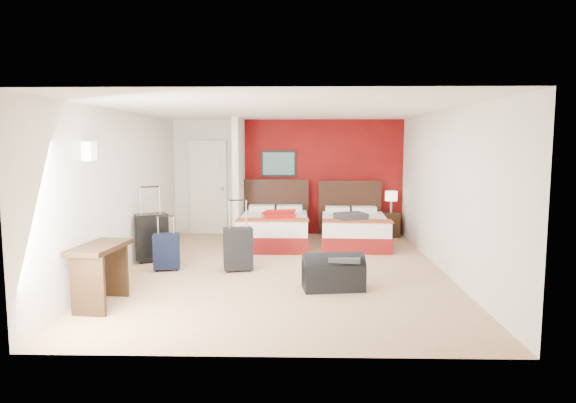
{
  "coord_description": "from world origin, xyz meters",
  "views": [
    {
      "loc": [
        0.27,
        -7.8,
        2.01
      ],
      "look_at": [
        0.06,
        0.8,
        1.0
      ],
      "focal_mm": 31.55,
      "sensor_mm": 36.0,
      "label": 1
    }
  ],
  "objects_px": {
    "nightstand": "(391,224)",
    "suitcase_navy": "(167,253)",
    "duffel_bag": "(333,274)",
    "table_lamp": "(391,202)",
    "red_suitcase_open": "(279,214)",
    "bed_left": "(274,230)",
    "bed_right": "(354,231)",
    "desk": "(101,275)",
    "suitcase_charcoal": "(238,250)",
    "suitcase_black": "(152,239)"
  },
  "relations": [
    {
      "from": "suitcase_black",
      "to": "suitcase_charcoal",
      "type": "bearing_deg",
      "value": -48.19
    },
    {
      "from": "duffel_bag",
      "to": "nightstand",
      "type": "bearing_deg",
      "value": 62.46
    },
    {
      "from": "red_suitcase_open",
      "to": "suitcase_charcoal",
      "type": "xyz_separation_m",
      "value": [
        -0.56,
        -1.97,
        -0.29
      ]
    },
    {
      "from": "duffel_bag",
      "to": "desk",
      "type": "relative_size",
      "value": 0.9
    },
    {
      "from": "suitcase_black",
      "to": "duffel_bag",
      "type": "height_order",
      "value": "suitcase_black"
    },
    {
      "from": "bed_right",
      "to": "suitcase_navy",
      "type": "bearing_deg",
      "value": -143.89
    },
    {
      "from": "nightstand",
      "to": "duffel_bag",
      "type": "xyz_separation_m",
      "value": [
        -1.48,
        -3.96,
        -0.05
      ]
    },
    {
      "from": "table_lamp",
      "to": "desk",
      "type": "relative_size",
      "value": 0.5
    },
    {
      "from": "suitcase_black",
      "to": "duffel_bag",
      "type": "distance_m",
      "value": 3.36
    },
    {
      "from": "table_lamp",
      "to": "desk",
      "type": "height_order",
      "value": "table_lamp"
    },
    {
      "from": "table_lamp",
      "to": "bed_left",
      "type": "bearing_deg",
      "value": -159.64
    },
    {
      "from": "duffel_bag",
      "to": "table_lamp",
      "type": "bearing_deg",
      "value": 62.46
    },
    {
      "from": "bed_left",
      "to": "duffel_bag",
      "type": "bearing_deg",
      "value": -72.54
    },
    {
      "from": "table_lamp",
      "to": "suitcase_black",
      "type": "bearing_deg",
      "value": -151.82
    },
    {
      "from": "nightstand",
      "to": "bed_left",
      "type": "bearing_deg",
      "value": -155.73
    },
    {
      "from": "nightstand",
      "to": "desk",
      "type": "xyz_separation_m",
      "value": [
        -4.39,
        -4.72,
        0.12
      ]
    },
    {
      "from": "red_suitcase_open",
      "to": "duffel_bag",
      "type": "distance_m",
      "value": 3.1
    },
    {
      "from": "suitcase_navy",
      "to": "suitcase_black",
      "type": "bearing_deg",
      "value": 114.03
    },
    {
      "from": "nightstand",
      "to": "duffel_bag",
      "type": "relative_size",
      "value": 0.63
    },
    {
      "from": "table_lamp",
      "to": "duffel_bag",
      "type": "distance_m",
      "value": 4.26
    },
    {
      "from": "bed_left",
      "to": "nightstand",
      "type": "height_order",
      "value": "bed_left"
    },
    {
      "from": "bed_left",
      "to": "desk",
      "type": "bearing_deg",
      "value": -117.19
    },
    {
      "from": "bed_left",
      "to": "bed_right",
      "type": "relative_size",
      "value": 1.04
    },
    {
      "from": "suitcase_charcoal",
      "to": "red_suitcase_open",
      "type": "bearing_deg",
      "value": 60.65
    },
    {
      "from": "red_suitcase_open",
      "to": "suitcase_charcoal",
      "type": "relative_size",
      "value": 1.26
    },
    {
      "from": "bed_right",
      "to": "table_lamp",
      "type": "height_order",
      "value": "table_lamp"
    },
    {
      "from": "suitcase_charcoal",
      "to": "suitcase_navy",
      "type": "xyz_separation_m",
      "value": [
        -1.13,
        -0.0,
        -0.05
      ]
    },
    {
      "from": "bed_right",
      "to": "suitcase_charcoal",
      "type": "xyz_separation_m",
      "value": [
        -2.04,
        -2.08,
        0.05
      ]
    },
    {
      "from": "suitcase_navy",
      "to": "suitcase_charcoal",
      "type": "bearing_deg",
      "value": -10.6
    },
    {
      "from": "bed_right",
      "to": "suitcase_charcoal",
      "type": "distance_m",
      "value": 2.91
    },
    {
      "from": "bed_right",
      "to": "suitcase_black",
      "type": "xyz_separation_m",
      "value": [
        -3.58,
        -1.49,
        0.12
      ]
    },
    {
      "from": "desk",
      "to": "red_suitcase_open",
      "type": "bearing_deg",
      "value": 67.61
    },
    {
      "from": "suitcase_navy",
      "to": "red_suitcase_open",
      "type": "bearing_deg",
      "value": 38.74
    },
    {
      "from": "bed_right",
      "to": "suitcase_black",
      "type": "relative_size",
      "value": 2.31
    },
    {
      "from": "suitcase_charcoal",
      "to": "suitcase_navy",
      "type": "bearing_deg",
      "value": 166.5
    },
    {
      "from": "bed_right",
      "to": "desk",
      "type": "relative_size",
      "value": 1.98
    },
    {
      "from": "table_lamp",
      "to": "suitcase_navy",
      "type": "height_order",
      "value": "table_lamp"
    },
    {
      "from": "suitcase_black",
      "to": "table_lamp",
      "type": "bearing_deg",
      "value": 1.03
    },
    {
      "from": "red_suitcase_open",
      "to": "desk",
      "type": "distance_m",
      "value": 4.24
    },
    {
      "from": "nightstand",
      "to": "suitcase_navy",
      "type": "distance_m",
      "value": 5.02
    },
    {
      "from": "bed_right",
      "to": "desk",
      "type": "bearing_deg",
      "value": -129.86
    },
    {
      "from": "bed_left",
      "to": "duffel_bag",
      "type": "xyz_separation_m",
      "value": [
        0.97,
        -3.05,
        -0.08
      ]
    },
    {
      "from": "red_suitcase_open",
      "to": "bed_left",
      "type": "bearing_deg",
      "value": 123.61
    },
    {
      "from": "table_lamp",
      "to": "suitcase_charcoal",
      "type": "xyz_separation_m",
      "value": [
        -2.91,
        -2.98,
        -0.42
      ]
    },
    {
      "from": "table_lamp",
      "to": "suitcase_navy",
      "type": "xyz_separation_m",
      "value": [
        -4.04,
        -2.98,
        -0.47
      ]
    },
    {
      "from": "suitcase_black",
      "to": "suitcase_charcoal",
      "type": "distance_m",
      "value": 1.65
    },
    {
      "from": "red_suitcase_open",
      "to": "nightstand",
      "type": "height_order",
      "value": "red_suitcase_open"
    },
    {
      "from": "duffel_bag",
      "to": "bed_right",
      "type": "bearing_deg",
      "value": 71.75
    },
    {
      "from": "suitcase_black",
      "to": "suitcase_navy",
      "type": "relative_size",
      "value": 1.42
    },
    {
      "from": "nightstand",
      "to": "suitcase_charcoal",
      "type": "distance_m",
      "value": 4.16
    }
  ]
}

